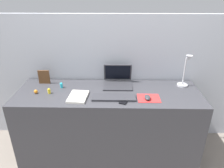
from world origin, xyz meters
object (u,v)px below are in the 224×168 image
at_px(toy_figurine_cyan, 61,85).
at_px(keyboard, 114,98).
at_px(notebook_pad, 78,97).
at_px(toy_figurine_orange, 36,92).
at_px(mouse, 147,97).
at_px(picture_frame, 44,77).
at_px(toy_figurine_yellow, 49,91).
at_px(laptop, 118,80).
at_px(cell_phone, 124,101).
at_px(desk_lamp, 185,72).

bearing_deg(toy_figurine_cyan, keyboard, -21.97).
height_order(notebook_pad, toy_figurine_orange, toy_figurine_orange).
height_order(mouse, notebook_pad, mouse).
bearing_deg(toy_figurine_orange, keyboard, -6.43).
bearing_deg(picture_frame, toy_figurine_orange, -93.17).
bearing_deg(toy_figurine_yellow, toy_figurine_cyan, 55.55).
bearing_deg(notebook_pad, keyboard, 2.44).
relative_size(laptop, mouse, 3.12).
xyz_separation_m(laptop, toy_figurine_orange, (-0.81, -0.23, -0.03)).
bearing_deg(toy_figurine_cyan, cell_phone, -22.68).
distance_m(mouse, notebook_pad, 0.65).
relative_size(laptop, desk_lamp, 0.82).
bearing_deg(desk_lamp, picture_frame, 177.68).
xyz_separation_m(keyboard, toy_figurine_orange, (-0.77, 0.09, 0.01)).
bearing_deg(laptop, toy_figurine_orange, -164.22).
relative_size(cell_phone, toy_figurine_cyan, 2.21).
bearing_deg(picture_frame, laptop, -0.65).
relative_size(laptop, keyboard, 0.73).
distance_m(mouse, picture_frame, 1.12).
xyz_separation_m(cell_phone, desk_lamp, (0.63, 0.31, 0.17)).
bearing_deg(keyboard, toy_figurine_orange, 173.57).
relative_size(cell_phone, notebook_pad, 0.53).
xyz_separation_m(laptop, mouse, (0.28, -0.33, -0.03)).
bearing_deg(picture_frame, keyboard, -23.17).
bearing_deg(toy_figurine_orange, cell_phone, -8.87).
bearing_deg(desk_lamp, toy_figurine_yellow, -172.73).
distance_m(keyboard, cell_phone, 0.11).
height_order(laptop, desk_lamp, desk_lamp).
height_order(notebook_pad, toy_figurine_cyan, toy_figurine_cyan).
xyz_separation_m(notebook_pad, toy_figurine_yellow, (-0.30, 0.08, 0.02)).
relative_size(keyboard, mouse, 4.27).
bearing_deg(picture_frame, mouse, -17.35).
distance_m(toy_figurine_cyan, toy_figurine_orange, 0.26).
height_order(mouse, toy_figurine_cyan, toy_figurine_cyan).
relative_size(mouse, toy_figurine_cyan, 1.65).
xyz_separation_m(keyboard, toy_figurine_cyan, (-0.55, 0.22, 0.02)).
bearing_deg(keyboard, picture_frame, 156.83).
xyz_separation_m(picture_frame, toy_figurine_cyan, (0.21, -0.10, -0.04)).
xyz_separation_m(laptop, toy_figurine_yellow, (-0.68, -0.23, -0.02)).
bearing_deg(cell_phone, desk_lamp, 46.95).
bearing_deg(cell_phone, picture_frame, 176.91).
relative_size(desk_lamp, notebook_pad, 1.52).
height_order(cell_phone, toy_figurine_yellow, toy_figurine_yellow).
relative_size(mouse, notebook_pad, 0.40).
relative_size(mouse, toy_figurine_orange, 2.41).
relative_size(laptop, notebook_pad, 1.25).
height_order(picture_frame, toy_figurine_orange, picture_frame).
bearing_deg(toy_figurine_orange, notebook_pad, -10.12).
bearing_deg(mouse, picture_frame, 162.65).
bearing_deg(toy_figurine_cyan, toy_figurine_yellow, -124.45).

